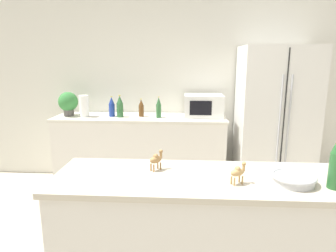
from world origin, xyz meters
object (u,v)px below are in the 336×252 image
at_px(back_bottle_0, 112,107).
at_px(back_bottle_1, 159,108).
at_px(paper_towel_roll, 84,106).
at_px(microwave, 203,106).
at_px(refrigerator, 274,121).
at_px(back_bottle_3, 120,107).
at_px(camel_figurine, 238,172).
at_px(camel_figurine_second, 156,159).
at_px(potted_plant, 68,103).
at_px(back_bottle_2, 141,108).
at_px(fruit_bowl, 293,178).

distance_m(back_bottle_0, back_bottle_1, 0.61).
xyz_separation_m(paper_towel_roll, microwave, (1.51, 0.10, 0.00)).
bearing_deg(refrigerator, microwave, 174.34).
xyz_separation_m(back_bottle_3, camel_figurine, (1.13, -2.07, -0.04)).
height_order(microwave, back_bottle_3, microwave).
distance_m(refrigerator, camel_figurine_second, 2.27).
distance_m(refrigerator, potted_plant, 2.60).
bearing_deg(back_bottle_3, back_bottle_1, -1.60).
distance_m(refrigerator, back_bottle_1, 1.43).
xyz_separation_m(back_bottle_3, camel_figurine_second, (0.65, -1.88, -0.03)).
xyz_separation_m(potted_plant, back_bottle_1, (1.17, -0.05, -0.05)).
distance_m(back_bottle_2, fruit_bowl, 2.41).
height_order(paper_towel_roll, fruit_bowl, paper_towel_roll).
relative_size(fruit_bowl, camel_figurine_second, 1.95).
bearing_deg(paper_towel_roll, potted_plant, 168.24).
bearing_deg(refrigerator, back_bottle_1, -179.57).
relative_size(back_bottle_0, back_bottle_1, 0.98).
xyz_separation_m(back_bottle_2, camel_figurine, (0.87, -2.12, -0.01)).
relative_size(paper_towel_roll, back_bottle_0, 1.05).
height_order(potted_plant, back_bottle_1, potted_plant).
xyz_separation_m(back_bottle_0, back_bottle_2, (0.38, 0.02, -0.01)).
xyz_separation_m(paper_towel_roll, fruit_bowl, (1.90, -2.03, -0.08)).
distance_m(microwave, back_bottle_1, 0.57).
distance_m(refrigerator, back_bottle_0, 2.04).
distance_m(paper_towel_roll, back_bottle_3, 0.46).
bearing_deg(potted_plant, camel_figurine, -49.36).
bearing_deg(back_bottle_1, potted_plant, 177.67).
xyz_separation_m(potted_plant, back_bottle_0, (0.56, -0.00, -0.05)).
distance_m(paper_towel_roll, microwave, 1.51).
height_order(back_bottle_2, camel_figurine_second, back_bottle_2).
relative_size(refrigerator, camel_figurine, 14.12).
relative_size(refrigerator, back_bottle_0, 6.97).
bearing_deg(fruit_bowl, microwave, 100.61).
bearing_deg(camel_figurine, microwave, 92.15).
distance_m(back_bottle_1, camel_figurine_second, 1.88).
bearing_deg(camel_figurine_second, back_bottle_1, 94.84).
relative_size(back_bottle_0, back_bottle_3, 0.93).
relative_size(refrigerator, fruit_bowl, 7.18).
bearing_deg(back_bottle_0, paper_towel_roll, -172.33).
xyz_separation_m(potted_plant, fruit_bowl, (2.13, -2.08, -0.12)).
bearing_deg(back_bottle_0, microwave, 2.42).
xyz_separation_m(refrigerator, back_bottle_1, (-1.43, -0.01, 0.15)).
xyz_separation_m(refrigerator, back_bottle_0, (-2.03, 0.04, 0.15)).
distance_m(back_bottle_2, camel_figurine, 2.30).
height_order(back_bottle_0, back_bottle_1, back_bottle_1).
height_order(paper_towel_roll, camel_figurine_second, paper_towel_roll).
height_order(microwave, fruit_bowl, microwave).
distance_m(back_bottle_1, fruit_bowl, 2.25).
height_order(refrigerator, camel_figurine, refrigerator).
height_order(potted_plant, paper_towel_roll, potted_plant).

